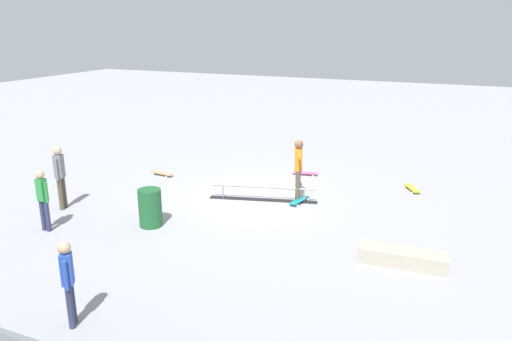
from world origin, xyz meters
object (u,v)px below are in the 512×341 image
at_px(skater_main, 298,166).
at_px(trash_bin, 150,208).
at_px(skateboard_main, 299,200).
at_px(loose_skateboard_natural, 162,173).
at_px(bystander_grey_shirt, 60,174).
at_px(loose_skateboard_yellow, 412,188).
at_px(grind_rail, 263,194).
at_px(skate_ledge, 403,257).
at_px(bystander_blue_shirt, 68,279).
at_px(bystander_green_shirt, 43,197).
at_px(loose_skateboard_pink, 305,173).

distance_m(skater_main, trash_bin, 4.15).
relative_size(skateboard_main, loose_skateboard_natural, 1.01).
height_order(bystander_grey_shirt, loose_skateboard_yellow, bystander_grey_shirt).
xyz_separation_m(grind_rail, bystander_grey_shirt, (4.64, 2.69, 0.80)).
relative_size(skate_ledge, bystander_blue_shirt, 1.19).
bearing_deg(loose_skateboard_yellow, skate_ledge, 155.25).
bearing_deg(skater_main, grind_rail, -89.52).
height_order(skate_ledge, bystander_blue_shirt, bystander_blue_shirt).
bearing_deg(trash_bin, bystander_grey_shirt, -1.00).
bearing_deg(loose_skateboard_yellow, trash_bin, 104.36).
height_order(skater_main, skateboard_main, skater_main).
bearing_deg(bystander_green_shirt, bystander_blue_shirt, 142.85).
bearing_deg(loose_skateboard_pink, bystander_blue_shirt, -106.89).
xyz_separation_m(skateboard_main, bystander_grey_shirt, (5.65, 2.87, 0.90)).
xyz_separation_m(grind_rail, trash_bin, (1.82, 2.74, 0.29)).
bearing_deg(bystander_green_shirt, skate_ledge, -166.80).
bearing_deg(skate_ledge, grind_rail, -30.38).
bearing_deg(loose_skateboard_pink, skateboard_main, -86.65).
distance_m(skater_main, skateboard_main, 0.95).
bearing_deg(bystander_grey_shirt, trash_bin, 71.15).
bearing_deg(grind_rail, loose_skateboard_natural, -26.34).
bearing_deg(bystander_grey_shirt, loose_skateboard_yellow, 103.79).
distance_m(grind_rail, skate_ledge, 4.73).
relative_size(loose_skateboard_yellow, loose_skateboard_natural, 0.97).
distance_m(bystander_blue_shirt, loose_skateboard_natural, 8.21).
distance_m(loose_skateboard_yellow, trash_bin, 7.63).
height_order(skateboard_main, loose_skateboard_yellow, same).
distance_m(skateboard_main, bystander_green_shirt, 6.50).
bearing_deg(skateboard_main, grind_rail, 112.58).
xyz_separation_m(bystander_grey_shirt, trash_bin, (-2.81, 0.05, -0.50)).
xyz_separation_m(skate_ledge, trash_bin, (5.90, 0.35, 0.31)).
bearing_deg(bystander_blue_shirt, loose_skateboard_pink, -39.55).
bearing_deg(grind_rail, loose_skateboard_yellow, -161.13).
distance_m(skate_ledge, bystander_grey_shirt, 8.76).
xyz_separation_m(loose_skateboard_pink, trash_bin, (2.20, 5.41, 0.39)).
bearing_deg(bystander_blue_shirt, skater_main, -45.62).
relative_size(grind_rail, bystander_blue_shirt, 2.00).
bearing_deg(grind_rail, bystander_blue_shirt, 70.15).
distance_m(loose_skateboard_pink, loose_skateboard_natural, 4.64).
bearing_deg(loose_skateboard_yellow, skater_main, 97.93).
bearing_deg(skate_ledge, skateboard_main, -39.89).
xyz_separation_m(skate_ledge, skateboard_main, (3.07, -2.57, -0.08)).
relative_size(bystander_grey_shirt, bystander_blue_shirt, 1.15).
height_order(grind_rail, bystander_green_shirt, bystander_green_shirt).
relative_size(skate_ledge, loose_skateboard_yellow, 2.23).
distance_m(skate_ledge, trash_bin, 5.92).
height_order(bystander_grey_shirt, bystander_blue_shirt, bystander_grey_shirt).
xyz_separation_m(loose_skateboard_yellow, trash_bin, (5.56, 5.21, 0.39)).
distance_m(skateboard_main, bystander_blue_shirt, 7.10).
bearing_deg(trash_bin, bystander_blue_shirt, 107.04).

